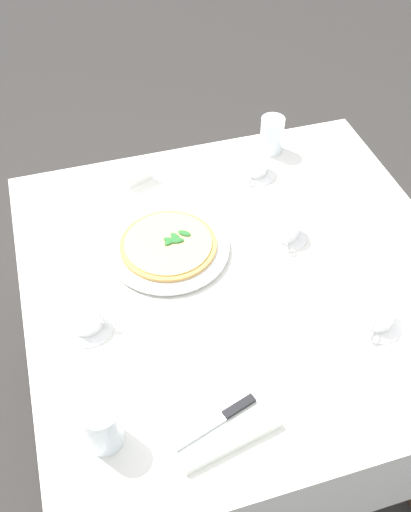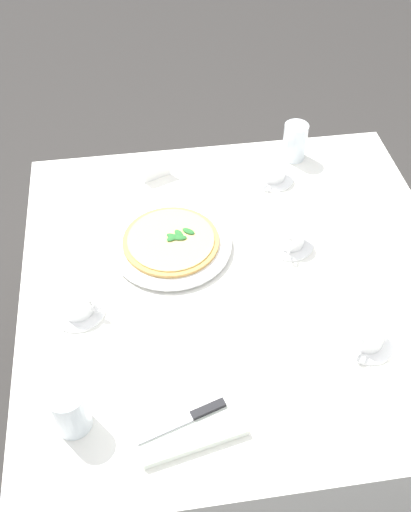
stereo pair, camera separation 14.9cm
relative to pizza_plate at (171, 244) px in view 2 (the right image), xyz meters
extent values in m
plane|color=#33302D|center=(-0.16, 0.13, -0.75)|extent=(8.00, 8.00, 0.00)
cube|color=white|center=(-0.16, 0.13, -0.02)|extent=(1.10, 1.10, 0.02)
cube|color=white|center=(-0.16, -0.42, -0.17)|extent=(1.10, 0.01, 0.28)
cube|color=white|center=(0.38, 0.13, -0.17)|extent=(0.01, 1.10, 0.28)
cylinder|color=brown|center=(-0.62, -0.33, -0.39)|extent=(0.06, 0.06, 0.72)
cylinder|color=brown|center=(0.29, -0.33, -0.39)|extent=(0.06, 0.06, 0.72)
cylinder|color=white|center=(0.00, 0.00, -0.01)|extent=(0.19, 0.19, 0.01)
cylinder|color=white|center=(0.00, 0.00, 0.00)|extent=(0.32, 0.32, 0.01)
cylinder|color=tan|center=(0.00, 0.00, 0.01)|extent=(0.25, 0.25, 0.01)
cylinder|color=#EFD17A|center=(0.00, 0.00, 0.02)|extent=(0.23, 0.23, 0.00)
ellipsoid|color=#2D7533|center=(-0.01, 0.00, 0.02)|extent=(0.04, 0.04, 0.01)
ellipsoid|color=#2D7533|center=(-0.02, -0.01, 0.02)|extent=(0.03, 0.04, 0.01)
ellipsoid|color=#2D7533|center=(-0.02, 0.00, 0.02)|extent=(0.04, 0.02, 0.01)
ellipsoid|color=#2D7533|center=(-0.05, -0.02, 0.02)|extent=(0.04, 0.04, 0.01)
ellipsoid|color=#2D7533|center=(0.00, 0.00, 0.02)|extent=(0.04, 0.03, 0.01)
cylinder|color=white|center=(0.24, 0.18, -0.01)|extent=(0.13, 0.13, 0.01)
cylinder|color=white|center=(0.24, 0.18, 0.02)|extent=(0.08, 0.08, 0.05)
torus|color=white|center=(0.20, 0.20, 0.02)|extent=(0.03, 0.02, 0.03)
cylinder|color=black|center=(0.24, 0.18, 0.04)|extent=(0.07, 0.07, 0.00)
cylinder|color=white|center=(-0.33, -0.24, -0.01)|extent=(0.13, 0.13, 0.01)
cylinder|color=white|center=(-0.33, -0.24, 0.02)|extent=(0.08, 0.08, 0.05)
torus|color=white|center=(-0.29, -0.21, 0.02)|extent=(0.03, 0.03, 0.03)
cylinder|color=black|center=(-0.33, -0.24, 0.04)|extent=(0.07, 0.07, 0.00)
cylinder|color=white|center=(-0.31, 0.03, -0.01)|extent=(0.13, 0.13, 0.01)
cylinder|color=white|center=(-0.31, 0.03, 0.02)|extent=(0.08, 0.08, 0.06)
torus|color=white|center=(-0.30, 0.08, 0.03)|extent=(0.02, 0.04, 0.03)
cylinder|color=black|center=(-0.31, 0.03, 0.05)|extent=(0.07, 0.07, 0.00)
cylinder|color=white|center=(-0.41, 0.37, -0.01)|extent=(0.13, 0.13, 0.01)
cylinder|color=white|center=(-0.41, 0.37, 0.02)|extent=(0.08, 0.08, 0.05)
torus|color=white|center=(-0.37, 0.40, 0.02)|extent=(0.03, 0.03, 0.03)
cylinder|color=black|center=(-0.41, 0.37, 0.04)|extent=(0.07, 0.07, 0.00)
cylinder|color=white|center=(0.25, 0.47, 0.05)|extent=(0.08, 0.08, 0.11)
cylinder|color=silver|center=(0.25, 0.47, 0.02)|extent=(0.07, 0.07, 0.06)
cylinder|color=white|center=(-0.41, -0.33, 0.05)|extent=(0.07, 0.07, 0.12)
cylinder|color=silver|center=(-0.41, -0.33, 0.03)|extent=(0.06, 0.06, 0.09)
cube|color=white|center=(0.02, 0.51, 0.00)|extent=(0.24, 0.17, 0.02)
cube|color=silver|center=(0.07, 0.52, 0.01)|extent=(0.12, 0.05, 0.01)
cube|color=black|center=(-0.03, 0.49, 0.01)|extent=(0.08, 0.04, 0.01)
cube|color=white|center=(0.01, -0.29, 0.02)|extent=(0.09, 0.04, 0.06)
camera|label=1|loc=(0.21, 1.04, 1.10)|focal=40.90mm
camera|label=2|loc=(0.06, 1.07, 1.10)|focal=40.90mm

